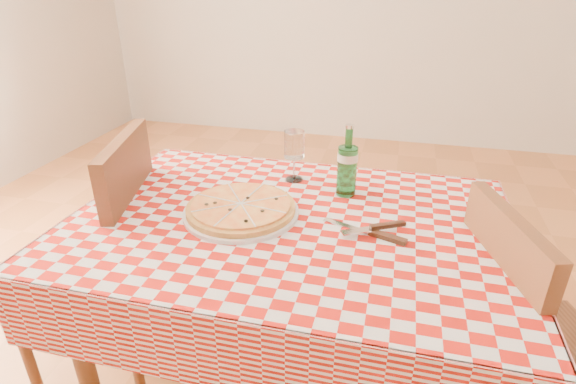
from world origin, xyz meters
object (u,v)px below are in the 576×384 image
Objects in this scene: dining_table at (289,247)px; chair_near at (519,334)px; chair_far at (109,248)px; water_bottle at (348,161)px; pizza_plate at (241,207)px; wine_glass at (294,156)px.

chair_near is at bearing -3.92° from dining_table.
water_bottle reaches higher than chair_far.
chair_near reaches higher than dining_table.
chair_near is 2.54× the size of pizza_plate.
chair_far is at bearing 160.42° from chair_near.
pizza_plate is at bearing -143.23° from water_bottle.
chair_near is 3.73× the size of water_bottle.
chair_far is 0.89m from water_bottle.
water_bottle reaches higher than pizza_plate.
chair_near is at bearing -25.78° from water_bottle.
dining_table is 0.34m from wine_glass.
water_bottle reaches higher than chair_near.
chair_far is (-0.66, 0.01, -0.11)m from dining_table.
chair_far is (-1.33, 0.05, 0.04)m from chair_near.
water_bottle is (0.80, 0.21, 0.33)m from chair_far.
wine_glass is at bearing 71.18° from pizza_plate.
wine_glass reaches higher than dining_table.
chair_far is 3.99× the size of water_bottle.
chair_far is 2.71× the size of pizza_plate.
wine_glass is (-0.19, 0.07, -0.03)m from water_bottle.
chair_near is (0.67, -0.05, -0.15)m from dining_table.
wine_glass is (0.10, 0.28, 0.07)m from pizza_plate.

